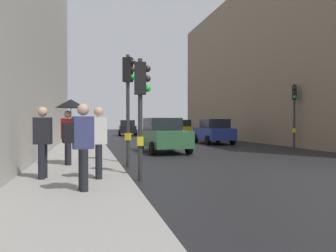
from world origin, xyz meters
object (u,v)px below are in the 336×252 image
object	(u,v)px
traffic_light_mid_street	(294,104)
car_blue_van	(214,131)
car_yellow_taxi	(179,129)
pedestrian_with_grey_backpack	(81,141)
car_green_estate	(163,135)
pedestrian_with_umbrella	(70,113)
traffic_light_near_right	(128,90)
traffic_light_near_left	(141,97)
pedestrian_in_dark_coat	(43,139)
pedestrian_with_black_backpack	(97,138)
car_dark_suv	(127,128)

from	to	relation	value
traffic_light_mid_street	car_blue_van	bearing A→B (deg)	121.83
car_blue_van	car_yellow_taxi	size ratio (longest dim) A/B	0.99
pedestrian_with_grey_backpack	car_green_estate	bearing A→B (deg)	67.52
traffic_light_mid_street	car_yellow_taxi	world-z (taller)	traffic_light_mid_street
pedestrian_with_umbrella	traffic_light_near_right	bearing A→B (deg)	4.50
traffic_light_near_left	car_green_estate	xyz separation A→B (m)	(2.39, 7.77, -1.35)
car_blue_van	traffic_light_near_right	bearing A→B (deg)	-125.11
traffic_light_near_left	car_yellow_taxi	size ratio (longest dim) A/B	0.76
car_yellow_taxi	pedestrian_with_grey_backpack	xyz separation A→B (m)	(-8.88, -23.75, 0.29)
traffic_light_near_left	pedestrian_in_dark_coat	bearing A→B (deg)	179.11
car_blue_van	car_yellow_taxi	distance (m)	8.89
traffic_light_near_left	car_yellow_taxi	distance (m)	23.34
traffic_light_near_left	traffic_light_near_right	distance (m)	2.73
pedestrian_with_umbrella	pedestrian_with_black_backpack	distance (m)	3.00
car_green_estate	pedestrian_in_dark_coat	xyz separation A→B (m)	(-4.84, -7.73, 0.25)
pedestrian_in_dark_coat	pedestrian_with_umbrella	bearing A→B (deg)	78.40
pedestrian_with_black_backpack	car_blue_van	bearing A→B (deg)	57.65
traffic_light_near_right	car_dark_suv	size ratio (longest dim) A/B	0.90
car_blue_van	car_dark_suv	world-z (taller)	same
pedestrian_with_grey_backpack	traffic_light_mid_street	bearing A→B (deg)	39.54
pedestrian_with_grey_backpack	pedestrian_in_dark_coat	bearing A→B (deg)	119.39
pedestrian_with_black_backpack	pedestrian_with_umbrella	bearing A→B (deg)	105.53
traffic_light_near_right	pedestrian_with_black_backpack	bearing A→B (deg)	-111.14
traffic_light_near_right	car_yellow_taxi	distance (m)	20.84
traffic_light_mid_street	pedestrian_with_umbrella	bearing A→B (deg)	-155.33
traffic_light_mid_street	pedestrian_with_umbrella	size ratio (longest dim) A/B	1.78
traffic_light_near_left	pedestrian_with_black_backpack	distance (m)	1.59
pedestrian_with_umbrella	pedestrian_with_black_backpack	bearing A→B (deg)	-74.47
traffic_light_near_left	traffic_light_near_right	bearing A→B (deg)	90.11
car_blue_van	pedestrian_with_grey_backpack	xyz separation A→B (m)	(-8.89, -14.86, 0.29)
traffic_light_near_right	car_yellow_taxi	size ratio (longest dim) A/B	0.91
traffic_light_near_right	traffic_light_mid_street	xyz separation A→B (m)	(10.48, 5.55, -0.04)
pedestrian_with_grey_backpack	pedestrian_with_umbrella	bearing A→B (deg)	95.90
traffic_light_near_right	car_blue_van	distance (m)	12.98
traffic_light_near_left	car_blue_van	world-z (taller)	traffic_light_near_left
pedestrian_with_umbrella	car_green_estate	bearing A→B (deg)	50.37
car_dark_suv	traffic_light_mid_street	bearing A→B (deg)	-69.70
pedestrian_with_umbrella	pedestrian_in_dark_coat	xyz separation A→B (m)	(-0.51, -2.51, -0.71)
car_green_estate	pedestrian_with_grey_backpack	xyz separation A→B (m)	(-3.90, -9.41, 0.29)
pedestrian_with_black_backpack	pedestrian_in_dark_coat	bearing A→B (deg)	166.69
car_yellow_taxi	car_dark_suv	bearing A→B (deg)	124.64
traffic_light_mid_street	pedestrian_in_dark_coat	size ratio (longest dim) A/B	2.15
car_yellow_taxi	pedestrian_in_dark_coat	distance (m)	24.16
traffic_light_near_left	pedestrian_with_grey_backpack	size ratio (longest dim) A/B	1.82
pedestrian_with_umbrella	car_dark_suv	bearing A→B (deg)	79.22
car_yellow_taxi	traffic_light_near_right	bearing A→B (deg)	-110.84
traffic_light_mid_street	car_yellow_taxi	size ratio (longest dim) A/B	0.89
car_green_estate	car_yellow_taxi	bearing A→B (deg)	70.82
car_dark_suv	pedestrian_with_grey_backpack	distance (m)	30.43
traffic_light_near_right	car_dark_suv	bearing A→B (deg)	83.35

